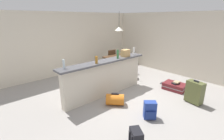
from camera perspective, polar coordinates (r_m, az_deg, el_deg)
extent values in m
cube|color=gray|center=(5.26, 3.87, -8.41)|extent=(13.00, 13.00, 0.05)
cube|color=beige|center=(7.25, -13.77, 8.90)|extent=(6.60, 0.10, 2.50)
cube|color=beige|center=(7.47, 18.96, 8.70)|extent=(0.10, 6.00, 2.50)
cube|color=beige|center=(4.99, -2.33, -3.10)|extent=(2.80, 0.20, 1.04)
cube|color=#4C4C51|center=(4.82, -2.40, 2.96)|extent=(2.96, 0.40, 0.05)
cylinder|color=silver|center=(4.19, -16.20, 1.97)|extent=(0.06, 0.06, 0.23)
cylinder|color=#9E661E|center=(4.50, -5.37, 3.49)|extent=(0.07, 0.07, 0.20)
cylinder|color=#2D6B38|center=(5.05, 1.98, 5.44)|extent=(0.06, 0.06, 0.26)
cylinder|color=silver|center=(5.59, 7.47, 6.42)|extent=(0.06, 0.06, 0.25)
cube|color=tan|center=(5.33, 4.63, 5.80)|extent=(0.26, 0.18, 0.22)
cube|color=#4C331E|center=(6.95, 2.20, 4.57)|extent=(1.10, 0.80, 0.04)
cylinder|color=#4C331E|center=(6.48, 1.18, 0.23)|extent=(0.06, 0.06, 0.70)
cylinder|color=#4C331E|center=(7.16, 6.87, 1.79)|extent=(0.06, 0.06, 0.70)
cylinder|color=#4C331E|center=(6.96, -2.68, 1.45)|extent=(0.06, 0.06, 0.70)
cylinder|color=#4C331E|center=(7.60, 3.00, 2.83)|extent=(0.06, 0.06, 0.70)
cube|color=#4C331E|center=(6.55, 5.63, 1.08)|extent=(0.46, 0.46, 0.04)
cube|color=#4C331E|center=(6.58, 4.38, 3.53)|extent=(0.40, 0.10, 0.48)
cylinder|color=#4C331E|center=(6.41, 5.99, -1.42)|extent=(0.04, 0.04, 0.41)
cylinder|color=#4C331E|center=(6.67, 7.47, -0.72)|extent=(0.04, 0.04, 0.41)
cylinder|color=#4C331E|center=(6.57, 3.64, -0.87)|extent=(0.04, 0.04, 0.41)
cylinder|color=#4C331E|center=(6.83, 5.18, -0.20)|extent=(0.04, 0.04, 0.41)
cube|color=#4C331E|center=(7.53, -0.91, 3.33)|extent=(0.42, 0.42, 0.04)
cube|color=#4C331E|center=(7.34, -0.03, 5.04)|extent=(0.40, 0.05, 0.48)
cylinder|color=#4C331E|center=(7.81, -0.74, 2.14)|extent=(0.04, 0.04, 0.41)
cylinder|color=#4C331E|center=(7.62, -2.60, 1.72)|extent=(0.04, 0.04, 0.41)
cylinder|color=#4C331E|center=(7.57, 0.80, 1.65)|extent=(0.04, 0.04, 0.41)
cylinder|color=#4C331E|center=(7.37, -1.08, 1.21)|extent=(0.04, 0.04, 0.41)
cylinder|color=black|center=(6.67, 2.45, 16.91)|extent=(0.01, 0.01, 0.59)
cone|color=white|center=(6.69, 2.41, 13.95)|extent=(0.34, 0.34, 0.14)
sphere|color=white|center=(6.69, 2.40, 13.27)|extent=(0.07, 0.07, 0.07)
cube|color=maroon|center=(5.87, 20.66, -5.29)|extent=(0.54, 0.72, 0.22)
cube|color=gray|center=(5.87, 20.66, -5.29)|extent=(0.55, 0.74, 0.02)
cube|color=#2D2D33|center=(6.02, 17.06, -4.37)|extent=(0.19, 0.16, 0.02)
cube|color=#233D93|center=(4.09, 12.85, -13.20)|extent=(0.33, 0.32, 0.42)
cube|color=navy|center=(4.04, 13.11, -14.89)|extent=(0.20, 0.19, 0.19)
cube|color=black|center=(4.18, 11.58, -12.80)|extent=(0.04, 0.04, 0.36)
cube|color=black|center=(4.20, 13.49, -12.71)|extent=(0.04, 0.04, 0.36)
cube|color=#51562D|center=(5.11, 26.47, -6.78)|extent=(0.31, 0.47, 0.60)
cylinder|color=black|center=(5.15, 27.83, -10.49)|extent=(0.04, 0.06, 0.06)
cylinder|color=black|center=(5.32, 24.29, -9.11)|extent=(0.04, 0.06, 0.06)
cube|color=#232328|center=(5.00, 26.97, -3.42)|extent=(0.06, 0.14, 0.04)
cube|color=black|center=(3.20, 8.20, -22.77)|extent=(0.30, 0.33, 0.42)
cube|color=black|center=(3.24, 5.95, -22.57)|extent=(0.04, 0.04, 0.36)
cylinder|color=orange|center=(4.58, 1.07, -10.10)|extent=(0.55, 0.56, 0.30)
cube|color=black|center=(4.50, 1.09, -8.18)|extent=(0.16, 0.17, 0.04)
cube|color=black|center=(5.79, 20.96, -4.28)|extent=(0.25, 0.21, 0.04)
cube|color=tan|center=(5.81, 21.25, -3.86)|extent=(0.23, 0.17, 0.03)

